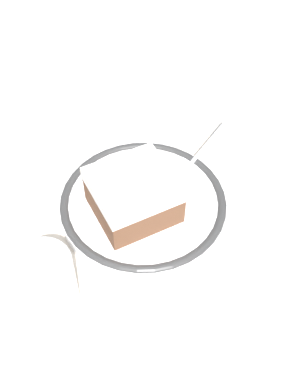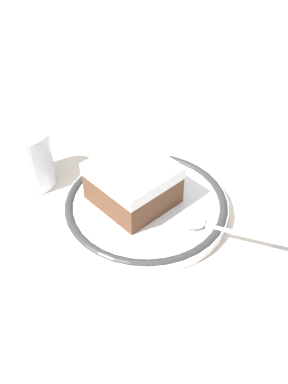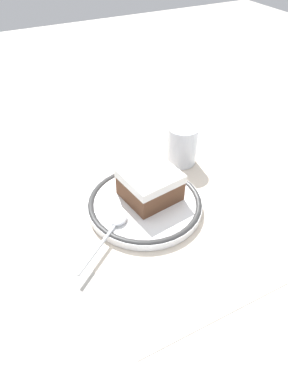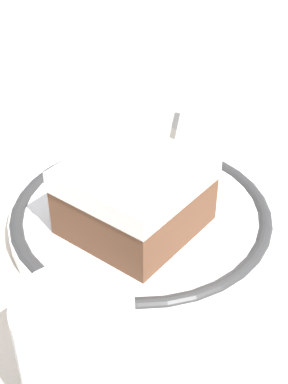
{
  "view_description": "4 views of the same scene",
  "coord_description": "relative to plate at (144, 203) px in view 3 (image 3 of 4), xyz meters",
  "views": [
    {
      "loc": [
        -0.34,
        0.09,
        0.46
      ],
      "look_at": [
        -0.0,
        -0.03,
        0.04
      ],
      "focal_mm": 44.26,
      "sensor_mm": 36.0,
      "label": 1
    },
    {
      "loc": [
        -0.25,
        -0.39,
        0.43
      ],
      "look_at": [
        -0.0,
        -0.03,
        0.04
      ],
      "focal_mm": 46.17,
      "sensor_mm": 36.0,
      "label": 2
    },
    {
      "loc": [
        0.4,
        -0.23,
        0.43
      ],
      "look_at": [
        -0.0,
        -0.03,
        0.04
      ],
      "focal_mm": 32.43,
      "sensor_mm": 36.0,
      "label": 3
    },
    {
      "loc": [
        -0.25,
        0.21,
        0.28
      ],
      "look_at": [
        -0.0,
        -0.03,
        0.04
      ],
      "focal_mm": 52.25,
      "sensor_mm": 36.0,
      "label": 4
    }
  ],
  "objects": [
    {
      "name": "cup",
      "position": [
        -0.09,
        0.13,
        0.03
      ],
      "size": [
        0.06,
        0.06,
        0.08
      ],
      "color": "silver",
      "rests_on": "placemat"
    },
    {
      "name": "ground_plane",
      "position": [
        0.0,
        0.03,
        -0.01
      ],
      "size": [
        2.4,
        2.4,
        0.0
      ],
      "primitive_type": "plane",
      "color": "#B7B2A8"
    },
    {
      "name": "napkin",
      "position": [
        0.16,
        -0.04,
        -0.01
      ],
      "size": [
        0.14,
        0.16,
        0.0
      ],
      "primitive_type": "cube",
      "rotation": [
        0.0,
        0.0,
        5.85
      ],
      "color": "white",
      "rests_on": "placemat"
    },
    {
      "name": "cake_slice",
      "position": [
        -0.01,
        0.01,
        0.03
      ],
      "size": [
        0.1,
        0.1,
        0.05
      ],
      "color": "brown",
      "rests_on": "plate"
    },
    {
      "name": "spoon",
      "position": [
        0.04,
        -0.07,
        0.01
      ],
      "size": [
        0.1,
        0.12,
        0.01
      ],
      "color": "silver",
      "rests_on": "plate"
    },
    {
      "name": "placemat",
      "position": [
        0.0,
        0.03,
        -0.01
      ],
      "size": [
        0.47,
        0.31,
        0.0
      ],
      "primitive_type": "cube",
      "color": "beige",
      "rests_on": "ground_plane"
    },
    {
      "name": "plate",
      "position": [
        0.0,
        0.0,
        0.0
      ],
      "size": [
        0.2,
        0.2,
        0.02
      ],
      "color": "white",
      "rests_on": "placemat"
    }
  ]
}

